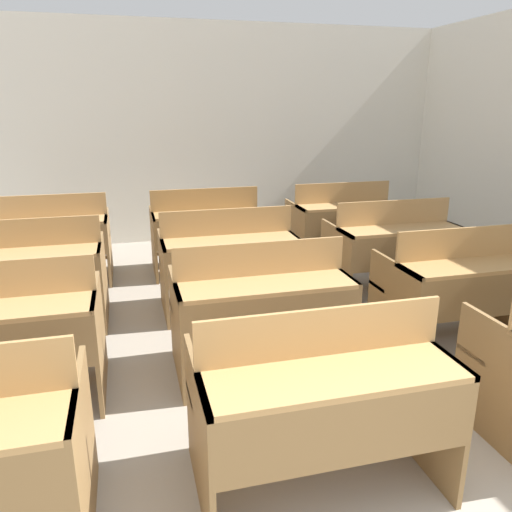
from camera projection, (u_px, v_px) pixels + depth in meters
wall_back at (194, 135)px, 6.84m from camera, size 7.15×0.06×2.92m
bench_front_center at (321, 399)px, 2.42m from camera, size 1.21×0.75×0.96m
bench_second_center at (261, 306)px, 3.52m from camera, size 1.21×0.75×0.96m
bench_second_right at (464, 285)px, 3.93m from camera, size 1.21×0.75×0.96m
bench_third_left at (29, 273)px, 4.21m from camera, size 1.21×0.75×0.96m
bench_third_center at (228, 259)px, 4.61m from camera, size 1.21×0.75×0.96m
bench_third_right at (393, 246)px, 5.01m from camera, size 1.21×0.75×0.96m
bench_back_left at (50, 238)px, 5.30m from camera, size 1.21×0.75×0.96m
bench_back_center at (206, 229)px, 5.69m from camera, size 1.21×0.75×0.96m
bench_back_right at (342, 221)px, 6.11m from camera, size 1.21×0.75×0.96m
wastepaper_bin at (425, 226)px, 7.35m from camera, size 0.24×0.24×0.30m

